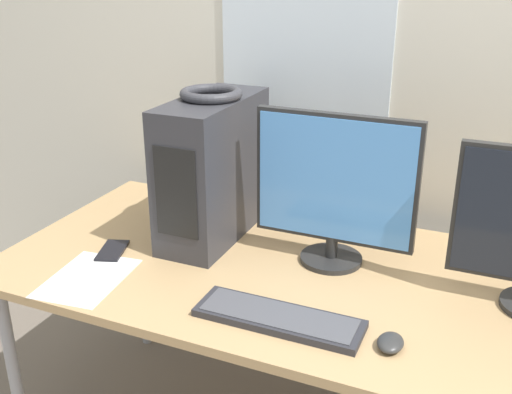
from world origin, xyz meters
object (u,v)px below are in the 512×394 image
object	(u,v)px
mouse	(390,343)
cell_phone	(112,251)
headphones	(211,94)
monitor_main	(335,187)
keyboard	(279,318)
pc_tower	(213,169)

from	to	relation	value
mouse	cell_phone	size ratio (longest dim) A/B	0.55
cell_phone	headphones	bearing A→B (deg)	28.83
headphones	cell_phone	size ratio (longest dim) A/B	1.25
monitor_main	mouse	world-z (taller)	monitor_main
monitor_main	keyboard	distance (m)	0.45
headphones	keyboard	bearing A→B (deg)	-46.14
headphones	cell_phone	xyz separation A→B (m)	(-0.24, -0.26, -0.48)
headphones	keyboard	size ratio (longest dim) A/B	0.45
keyboard	cell_phone	size ratio (longest dim) A/B	2.79
keyboard	mouse	bearing A→B (deg)	0.69
headphones	monitor_main	bearing A→B (deg)	-5.15
keyboard	headphones	bearing A→B (deg)	133.86
pc_tower	headphones	distance (m)	0.25
headphones	monitor_main	xyz separation A→B (m)	(0.43, -0.04, -0.24)
monitor_main	cell_phone	bearing A→B (deg)	-161.53
monitor_main	pc_tower	bearing A→B (deg)	174.97
pc_tower	monitor_main	world-z (taller)	monitor_main
pc_tower	headphones	world-z (taller)	headphones
pc_tower	headphones	size ratio (longest dim) A/B	2.44
headphones	pc_tower	bearing A→B (deg)	-90.00
pc_tower	mouse	size ratio (longest dim) A/B	5.53
monitor_main	headphones	bearing A→B (deg)	174.85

